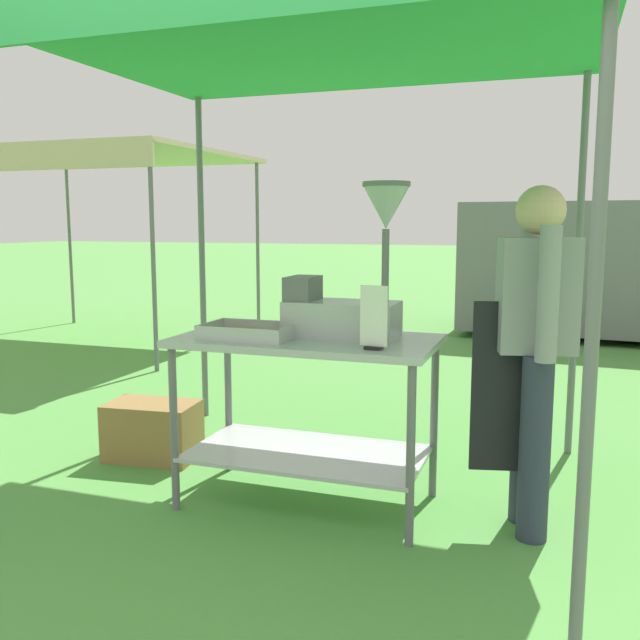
# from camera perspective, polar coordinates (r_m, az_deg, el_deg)

# --- Properties ---
(ground_plane) EXTENTS (70.00, 70.00, 0.00)m
(ground_plane) POSITION_cam_1_polar(r_m,az_deg,el_deg) (8.50, 12.23, -1.86)
(ground_plane) COLOR #519342
(stall_canopy) EXTENTS (2.78, 2.45, 2.37)m
(stall_canopy) POSITION_cam_1_polar(r_m,az_deg,el_deg) (3.60, -0.57, 21.60)
(stall_canopy) COLOR slate
(stall_canopy) RESTS_ON ground
(donut_cart) EXTENTS (1.30, 0.70, 0.87)m
(donut_cart) POSITION_cam_1_polar(r_m,az_deg,el_deg) (3.50, -1.08, -5.17)
(donut_cart) COLOR #B7B7BC
(donut_cart) RESTS_ON ground
(donut_tray) EXTENTS (0.45, 0.31, 0.07)m
(donut_tray) POSITION_cam_1_polar(r_m,az_deg,el_deg) (3.45, -5.93, -1.14)
(donut_tray) COLOR #B7B7BC
(donut_tray) RESTS_ON donut_cart
(donut_fryer) EXTENTS (0.62, 0.28, 0.77)m
(donut_fryer) POSITION_cam_1_polar(r_m,az_deg,el_deg) (3.42, 2.49, 2.67)
(donut_fryer) COLOR #B7B7BC
(donut_fryer) RESTS_ON donut_cart
(menu_sign) EXTENTS (0.13, 0.05, 0.29)m
(menu_sign) POSITION_cam_1_polar(r_m,az_deg,el_deg) (3.11, 4.48, -0.15)
(menu_sign) COLOR black
(menu_sign) RESTS_ON donut_cart
(vendor) EXTENTS (0.47, 0.54, 1.61)m
(vendor) POSITION_cam_1_polar(r_m,az_deg,el_deg) (3.29, 17.30, -1.76)
(vendor) COLOR #2D3347
(vendor) RESTS_ON ground
(supply_crate) EXTENTS (0.57, 0.39, 0.35)m
(supply_crate) POSITION_cam_1_polar(r_m,az_deg,el_deg) (4.40, -13.71, -8.90)
(supply_crate) COLOR olive
(supply_crate) RESTS_ON ground
(neighbour_tent) EXTENTS (3.13, 2.62, 2.23)m
(neighbour_tent) POSITION_cam_1_polar(r_m,az_deg,el_deg) (8.59, -18.05, 12.51)
(neighbour_tent) COLOR slate
(neighbour_tent) RESTS_ON ground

